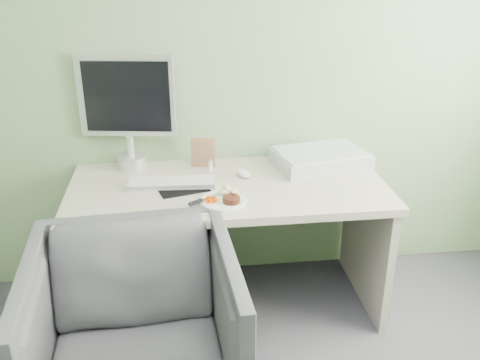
{
  "coord_description": "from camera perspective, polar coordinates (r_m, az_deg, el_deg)",
  "views": [
    {
      "loc": [
        -0.24,
        -0.83,
        1.83
      ],
      "look_at": [
        0.05,
        1.5,
        0.81
      ],
      "focal_mm": 40.0,
      "sensor_mm": 36.0,
      "label": 1
    }
  ],
  "objects": [
    {
      "name": "desk",
      "position": [
        2.78,
        -1.24,
        -3.96
      ],
      "size": [
        1.6,
        0.75,
        0.73
      ],
      "color": "beige",
      "rests_on": "floor"
    },
    {
      "name": "wall_back",
      "position": [
        2.88,
        -2.17,
        13.93
      ],
      "size": [
        3.5,
        0.0,
        3.5
      ],
      "primitive_type": "plane",
      "rotation": [
        1.57,
        0.0,
        0.0
      ],
      "color": "gray",
      "rests_on": "floor"
    },
    {
      "name": "monitor",
      "position": [
        2.88,
        -11.95,
        7.77
      ],
      "size": [
        0.5,
        0.17,
        0.6
      ],
      "rotation": [
        0.0,
        0.0,
        -0.15
      ],
      "color": "silver",
      "rests_on": "desk"
    },
    {
      "name": "eyedrop_bottle",
      "position": [
        2.87,
        -3.17,
        1.61
      ],
      "size": [
        0.02,
        0.02,
        0.07
      ],
      "color": "white",
      "rests_on": "desk"
    },
    {
      "name": "keyboard",
      "position": [
        2.71,
        -7.3,
        -0.25
      ],
      "size": [
        0.44,
        0.15,
        0.02
      ],
      "primitive_type": "cube",
      "rotation": [
        0.0,
        0.0,
        -0.06
      ],
      "color": "white",
      "rests_on": "desk"
    },
    {
      "name": "potato_pile",
      "position": [
        2.55,
        -1.11,
        -1.12
      ],
      "size": [
        0.11,
        0.09,
        0.05
      ],
      "primitive_type": "ellipsoid",
      "rotation": [
        0.0,
        0.0,
        0.39
      ],
      "color": "tan",
      "rests_on": "plate"
    },
    {
      "name": "steak_knife",
      "position": [
        2.49,
        -4.2,
        -2.18
      ],
      "size": [
        0.17,
        0.12,
        0.01
      ],
      "rotation": [
        0.0,
        0.0,
        0.62
      ],
      "color": "silver",
      "rests_on": "plate"
    },
    {
      "name": "mousepad",
      "position": [
        2.69,
        -6.27,
        -0.69
      ],
      "size": [
        0.29,
        0.27,
        0.0
      ],
      "primitive_type": "cube",
      "rotation": [
        0.0,
        0.0,
        0.27
      ],
      "color": "black",
      "rests_on": "desk"
    },
    {
      "name": "desk_chair",
      "position": [
        2.3,
        -11.01,
        -15.99
      ],
      "size": [
        0.87,
        0.89,
        0.77
      ],
      "primitive_type": "imported",
      "rotation": [
        0.0,
        0.0,
        0.07
      ],
      "color": "#3B3A3F",
      "rests_on": "floor"
    },
    {
      "name": "plate",
      "position": [
        2.52,
        -1.8,
        -2.25
      ],
      "size": [
        0.22,
        0.22,
        0.01
      ],
      "primitive_type": "cylinder",
      "color": "white",
      "rests_on": "desk"
    },
    {
      "name": "photo_frame",
      "position": [
        2.9,
        -3.97,
        2.94
      ],
      "size": [
        0.13,
        0.04,
        0.16
      ],
      "primitive_type": "cube",
      "rotation": [
        0.0,
        0.0,
        -0.16
      ],
      "color": "olive",
      "rests_on": "desk"
    },
    {
      "name": "steak",
      "position": [
        2.49,
        -0.93,
        -2.09
      ],
      "size": [
        0.09,
        0.09,
        0.03
      ],
      "primitive_type": "cylinder",
      "rotation": [
        0.0,
        0.0,
        -0.09
      ],
      "color": "black",
      "rests_on": "plate"
    },
    {
      "name": "carrot_heap",
      "position": [
        2.49,
        -3.06,
        -1.97
      ],
      "size": [
        0.06,
        0.05,
        0.03
      ],
      "primitive_type": "cube",
      "rotation": [
        0.0,
        0.0,
        -0.15
      ],
      "color": "#EE5005",
      "rests_on": "plate"
    },
    {
      "name": "computer_mouse",
      "position": [
        2.78,
        0.38,
        0.67
      ],
      "size": [
        0.09,
        0.12,
        0.04
      ],
      "primitive_type": "ellipsoid",
      "rotation": [
        0.0,
        0.0,
        0.39
      ],
      "color": "white",
      "rests_on": "desk"
    },
    {
      "name": "scanner",
      "position": [
        2.96,
        8.56,
        2.24
      ],
      "size": [
        0.54,
        0.41,
        0.08
      ],
      "primitive_type": "cube",
      "rotation": [
        0.0,
        0.0,
        0.2
      ],
      "color": "#B8BAC0",
      "rests_on": "desk"
    }
  ]
}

